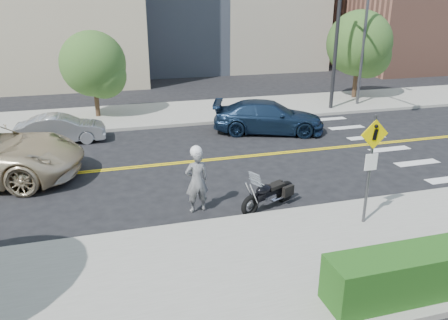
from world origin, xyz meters
TOP-DOWN VIEW (x-y plane):
  - ground_plane at (0.00, 0.00)m, footprint 120.00×120.00m
  - sidewalk_near at (0.00, -7.50)m, footprint 60.00×5.00m
  - sidewalk_far at (0.00, 7.50)m, footprint 60.00×5.00m
  - lamp_post at (12.00, 6.50)m, footprint 0.16×0.16m
  - traffic_light at (10.00, 5.08)m, footprint 0.28×4.50m
  - pedestrian_sign at (4.20, -6.31)m, footprint 0.78×0.08m
  - motorcyclist at (0.04, -4.12)m, footprint 0.75×0.54m
  - motorcycle at (2.14, -4.48)m, footprint 2.16×1.45m
  - parked_car_silver at (-4.18, 3.96)m, footprint 3.73×1.37m
  - parked_car_blue at (5.03, 2.93)m, footprint 5.50×3.68m
  - tree_far_a at (-2.61, 7.72)m, footprint 3.28×3.28m
  - tree_far_b at (12.81, 8.19)m, footprint 3.87×3.87m

SIDE VIEW (x-z plane):
  - ground_plane at x=0.00m, z-range 0.00..0.00m
  - sidewalk_near at x=0.00m, z-range 0.00..0.15m
  - sidewalk_far at x=0.00m, z-range 0.00..0.15m
  - parked_car_silver at x=-4.18m, z-range 0.00..1.22m
  - motorcycle at x=2.14m, z-range 0.00..1.27m
  - parked_car_blue at x=5.03m, z-range 0.00..1.48m
  - motorcyclist at x=0.04m, z-range 0.00..2.02m
  - pedestrian_sign at x=4.20m, z-range 0.46..3.46m
  - tree_far_a at x=-2.61m, z-range 0.59..5.07m
  - tree_far_b at x=12.81m, z-range 0.73..6.09m
  - lamp_post at x=12.00m, z-range 0.15..8.15m
  - traffic_light at x=10.00m, z-range 1.17..8.17m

